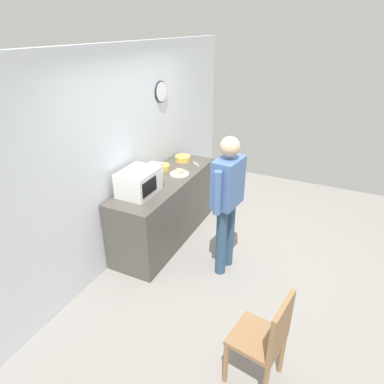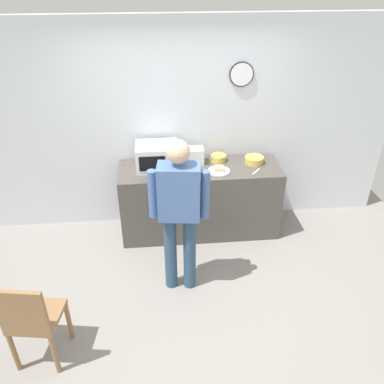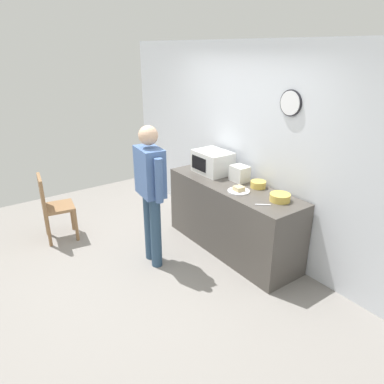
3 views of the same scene
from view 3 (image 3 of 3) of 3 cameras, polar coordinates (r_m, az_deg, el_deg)
ground_plane at (r=4.47m, az=-7.95°, el=-12.26°), size 6.00×6.00×0.00m
back_wall at (r=4.79m, az=8.46°, el=7.26°), size 5.40×0.13×2.60m
kitchen_counter at (r=4.69m, az=6.36°, el=-4.03°), size 1.96×0.62×0.91m
microwave at (r=4.87m, az=3.31°, el=4.78°), size 0.50×0.39×0.30m
sandwich_plate at (r=4.29m, az=7.45°, el=0.30°), size 0.26×0.26×0.07m
salad_bowl at (r=4.44m, az=10.49°, el=1.20°), size 0.19×0.19×0.08m
cereal_bowl at (r=4.11m, az=13.83°, el=-0.84°), size 0.23×0.23×0.08m
toaster at (r=4.61m, az=7.58°, el=2.93°), size 0.22×0.18×0.20m
fork_utensil at (r=3.98m, az=11.23°, el=-1.99°), size 0.12×0.14×0.01m
person_standing at (r=4.17m, az=-6.61°, el=0.91°), size 0.59×0.29×1.72m
wooden_chair at (r=5.22m, az=-21.38°, el=-1.87°), size 0.46×0.46×0.94m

